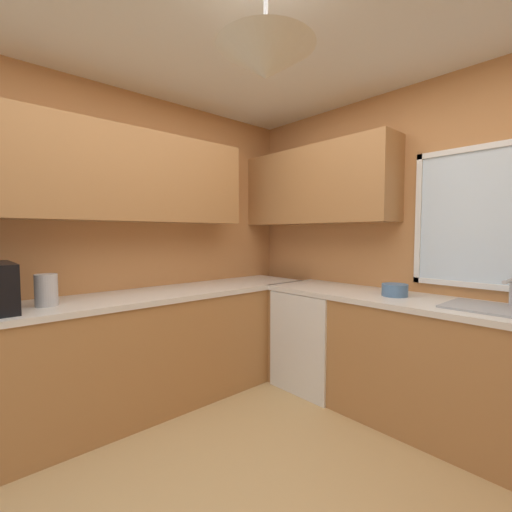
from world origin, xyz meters
TOP-DOWN VIEW (x-y plane):
  - room_shell at (-0.35, 0.43)m, footprint 3.57×3.53m
  - counter_run_left at (-1.42, 0.00)m, footprint 0.65×3.14m
  - counter_run_back at (0.21, 1.40)m, footprint 2.66×0.65m
  - dishwasher at (-0.76, 1.37)m, footprint 0.60×0.60m
  - kettle at (-1.40, -0.60)m, footprint 0.13×0.13m
  - sink_assembly at (0.61, 1.40)m, footprint 0.63×0.40m
  - bowl at (-0.07, 1.40)m, footprint 0.19×0.19m

SIDE VIEW (x-z plane):
  - dishwasher at x=-0.76m, z-range 0.00..0.85m
  - counter_run_left at x=-1.42m, z-range 0.00..0.89m
  - counter_run_back at x=0.21m, z-range 0.00..0.89m
  - sink_assembly at x=0.61m, z-range 0.81..1.00m
  - bowl at x=-0.07m, z-range 0.89..0.98m
  - kettle at x=-1.40m, z-range 0.89..1.10m
  - room_shell at x=-0.35m, z-range 0.42..3.00m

